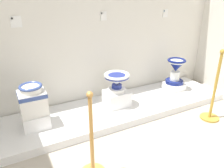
{
  "coord_description": "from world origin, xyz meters",
  "views": [
    {
      "loc": [
        0.66,
        -0.07,
        1.78
      ],
      "look_at": [
        2.05,
        2.63,
        0.5
      ],
      "focal_mm": 35.77,
      "sensor_mm": 36.0,
      "label": 1
    }
  ],
  "objects_px": {
    "plinth_block_squat_floral": "(36,119)",
    "info_placard_second": "(103,16)",
    "plinth_block_tall_cobalt": "(174,86)",
    "info_placard_third": "(165,13)",
    "antique_toilet_squat_floral": "(32,99)",
    "antique_toilet_tall_cobalt": "(176,69)",
    "info_placard_first": "(16,22)",
    "antique_toilet_rightmost": "(117,80)",
    "plinth_block_rightmost": "(117,98)",
    "stanchion_post_near_right": "(213,100)",
    "stanchion_post_near_left": "(92,154)"
  },
  "relations": [
    {
      "from": "plinth_block_squat_floral",
      "to": "info_placard_second",
      "type": "distance_m",
      "value": 1.79
    },
    {
      "from": "info_placard_second",
      "to": "stanchion_post_near_right",
      "type": "relative_size",
      "value": 0.13
    },
    {
      "from": "info_placard_second",
      "to": "info_placard_third",
      "type": "distance_m",
      "value": 1.19
    },
    {
      "from": "plinth_block_rightmost",
      "to": "info_placard_third",
      "type": "distance_m",
      "value": 1.75
    },
    {
      "from": "plinth_block_rightmost",
      "to": "antique_toilet_tall_cobalt",
      "type": "bearing_deg",
      "value": 2.97
    },
    {
      "from": "stanchion_post_near_right",
      "to": "plinth_block_rightmost",
      "type": "bearing_deg",
      "value": 144.07
    },
    {
      "from": "info_placard_third",
      "to": "plinth_block_squat_floral",
      "type": "bearing_deg",
      "value": -169.14
    },
    {
      "from": "antique_toilet_squat_floral",
      "to": "plinth_block_rightmost",
      "type": "relative_size",
      "value": 1.11
    },
    {
      "from": "plinth_block_rightmost",
      "to": "stanchion_post_near_right",
      "type": "distance_m",
      "value": 1.41
    },
    {
      "from": "plinth_block_rightmost",
      "to": "antique_toilet_rightmost",
      "type": "bearing_deg",
      "value": 180.0
    },
    {
      "from": "info_placard_first",
      "to": "info_placard_third",
      "type": "relative_size",
      "value": 1.06
    },
    {
      "from": "antique_toilet_squat_floral",
      "to": "stanchion_post_near_left",
      "type": "relative_size",
      "value": 0.42
    },
    {
      "from": "plinth_block_squat_floral",
      "to": "info_placard_second",
      "type": "bearing_deg",
      "value": 20.68
    },
    {
      "from": "antique_toilet_squat_floral",
      "to": "antique_toilet_rightmost",
      "type": "height_order",
      "value": "antique_toilet_squat_floral"
    },
    {
      "from": "plinth_block_rightmost",
      "to": "stanchion_post_near_left",
      "type": "bearing_deg",
      "value": -128.97
    },
    {
      "from": "plinth_block_squat_floral",
      "to": "info_placard_second",
      "type": "relative_size",
      "value": 2.57
    },
    {
      "from": "plinth_block_squat_floral",
      "to": "info_placard_first",
      "type": "distance_m",
      "value": 1.29
    },
    {
      "from": "plinth_block_squat_floral",
      "to": "antique_toilet_rightmost",
      "type": "distance_m",
      "value": 1.27
    },
    {
      "from": "antique_toilet_rightmost",
      "to": "info_placard_third",
      "type": "xyz_separation_m",
      "value": [
        1.2,
        0.46,
        0.87
      ]
    },
    {
      "from": "info_placard_second",
      "to": "stanchion_post_near_right",
      "type": "distance_m",
      "value": 2.05
    },
    {
      "from": "info_placard_first",
      "to": "info_placard_second",
      "type": "bearing_deg",
      "value": -0.0
    },
    {
      "from": "antique_toilet_rightmost",
      "to": "stanchion_post_near_left",
      "type": "bearing_deg",
      "value": -128.97
    },
    {
      "from": "plinth_block_tall_cobalt",
      "to": "antique_toilet_tall_cobalt",
      "type": "distance_m",
      "value": 0.33
    },
    {
      "from": "antique_toilet_tall_cobalt",
      "to": "stanchion_post_near_right",
      "type": "height_order",
      "value": "stanchion_post_near_right"
    },
    {
      "from": "antique_toilet_rightmost",
      "to": "stanchion_post_near_right",
      "type": "distance_m",
      "value": 1.43
    },
    {
      "from": "plinth_block_squat_floral",
      "to": "info_placard_first",
      "type": "relative_size",
      "value": 2.36
    },
    {
      "from": "antique_toilet_tall_cobalt",
      "to": "info_placard_first",
      "type": "relative_size",
      "value": 3.06
    },
    {
      "from": "antique_toilet_tall_cobalt",
      "to": "stanchion_post_near_right",
      "type": "xyz_separation_m",
      "value": [
        -0.08,
        -0.89,
        -0.21
      ]
    },
    {
      "from": "antique_toilet_squat_floral",
      "to": "plinth_block_tall_cobalt",
      "type": "xyz_separation_m",
      "value": [
        2.44,
        0.07,
        -0.33
      ]
    },
    {
      "from": "plinth_block_rightmost",
      "to": "info_placard_third",
      "type": "xyz_separation_m",
      "value": [
        1.2,
        0.46,
        1.18
      ]
    },
    {
      "from": "plinth_block_squat_floral",
      "to": "antique_toilet_squat_floral",
      "type": "height_order",
      "value": "antique_toilet_squat_floral"
    },
    {
      "from": "antique_toilet_tall_cobalt",
      "to": "info_placard_third",
      "type": "distance_m",
      "value": 0.99
    },
    {
      "from": "antique_toilet_squat_floral",
      "to": "info_placard_second",
      "type": "relative_size",
      "value": 3.0
    },
    {
      "from": "antique_toilet_squat_floral",
      "to": "info_placard_first",
      "type": "distance_m",
      "value": 1.02
    },
    {
      "from": "info_placard_first",
      "to": "info_placard_third",
      "type": "xyz_separation_m",
      "value": [
        2.44,
        -0.0,
        0.0
      ]
    },
    {
      "from": "plinth_block_tall_cobalt",
      "to": "info_placard_second",
      "type": "bearing_deg",
      "value": 162.0
    },
    {
      "from": "antique_toilet_squat_floral",
      "to": "plinth_block_tall_cobalt",
      "type": "bearing_deg",
      "value": 1.71
    },
    {
      "from": "plinth_block_tall_cobalt",
      "to": "info_placard_third",
      "type": "bearing_deg",
      "value": 92.11
    },
    {
      "from": "plinth_block_rightmost",
      "to": "info_placard_second",
      "type": "xyz_separation_m",
      "value": [
        0.01,
        0.46,
        1.19
      ]
    },
    {
      "from": "stanchion_post_near_left",
      "to": "info_placard_third",
      "type": "bearing_deg",
      "value": 36.2
    },
    {
      "from": "plinth_block_rightmost",
      "to": "stanchion_post_near_right",
      "type": "xyz_separation_m",
      "value": [
        1.14,
        -0.83,
        0.07
      ]
    },
    {
      "from": "plinth_block_rightmost",
      "to": "antique_toilet_rightmost",
      "type": "xyz_separation_m",
      "value": [
        -0.0,
        0.0,
        0.31
      ]
    },
    {
      "from": "plinth_block_rightmost",
      "to": "stanchion_post_near_right",
      "type": "relative_size",
      "value": 0.34
    },
    {
      "from": "antique_toilet_rightmost",
      "to": "plinth_block_tall_cobalt",
      "type": "bearing_deg",
      "value": 2.97
    },
    {
      "from": "antique_toilet_rightmost",
      "to": "stanchion_post_near_right",
      "type": "xyz_separation_m",
      "value": [
        1.14,
        -0.83,
        -0.24
      ]
    },
    {
      "from": "plinth_block_tall_cobalt",
      "to": "info_placard_third",
      "type": "relative_size",
      "value": 2.3
    },
    {
      "from": "info_placard_third",
      "to": "stanchion_post_near_left",
      "type": "bearing_deg",
      "value": -143.8
    },
    {
      "from": "antique_toilet_rightmost",
      "to": "antique_toilet_tall_cobalt",
      "type": "height_order",
      "value": "antique_toilet_tall_cobalt"
    },
    {
      "from": "antique_toilet_rightmost",
      "to": "stanchion_post_near_right",
      "type": "height_order",
      "value": "stanchion_post_near_right"
    },
    {
      "from": "antique_toilet_tall_cobalt",
      "to": "info_placard_second",
      "type": "bearing_deg",
      "value": 162.0
    }
  ]
}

